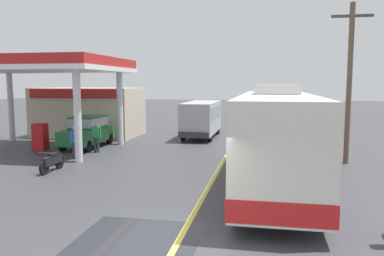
{
  "coord_description": "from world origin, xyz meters",
  "views": [
    {
      "loc": [
        1.99,
        -8.14,
        3.72
      ],
      "look_at": [
        -1.5,
        10.0,
        1.6
      ],
      "focal_mm": 36.41,
      "sensor_mm": 36.0,
      "label": 1
    }
  ],
  "objects": [
    {
      "name": "car_at_pump",
      "position": [
        -8.29,
        12.92,
        1.01
      ],
      "size": [
        1.7,
        4.2,
        1.82
      ],
      "color": "#1E602D",
      "rests_on": "ground"
    },
    {
      "name": "pedestrian_near_pump",
      "position": [
        -7.25,
        9.38,
        0.93
      ],
      "size": [
        0.55,
        0.22,
        1.66
      ],
      "color": "#33333F",
      "rests_on": "ground"
    },
    {
      "name": "gas_station_roadside",
      "position": [
        -10.45,
        15.66,
        2.63
      ],
      "size": [
        9.1,
        11.95,
        5.1
      ],
      "color": "#B21E1E",
      "rests_on": "ground"
    },
    {
      "name": "pedestrian_by_shop",
      "position": [
        -7.01,
        11.3,
        0.93
      ],
      "size": [
        0.55,
        0.22,
        1.66
      ],
      "color": "#33333F",
      "rests_on": "ground"
    },
    {
      "name": "lane_divider_stripe",
      "position": [
        0.0,
        15.0,
        0.0
      ],
      "size": [
        0.16,
        50.0,
        0.01
      ],
      "primitive_type": "cube",
      "color": "#D8CC4C",
      "rests_on": "ground"
    },
    {
      "name": "coach_bus_main",
      "position": [
        2.35,
        6.11,
        1.72
      ],
      "size": [
        2.6,
        11.04,
        3.69
      ],
      "color": "silver",
      "rests_on": "ground"
    },
    {
      "name": "utility_pole_roadside",
      "position": [
        5.67,
        10.75,
        3.84
      ],
      "size": [
        1.8,
        0.24,
        7.32
      ],
      "color": "brown",
      "rests_on": "ground"
    },
    {
      "name": "motorcycle_parked_forecourt",
      "position": [
        -6.89,
        6.64,
        0.44
      ],
      "size": [
        0.55,
        1.8,
        0.92
      ],
      "color": "black",
      "rests_on": "ground"
    },
    {
      "name": "ground",
      "position": [
        0.0,
        20.0,
        0.0
      ],
      "size": [
        120.0,
        120.0,
        0.0
      ],
      "primitive_type": "plane",
      "color": "#38383D"
    },
    {
      "name": "minibus_opposing_lane",
      "position": [
        -2.42,
        18.32,
        1.47
      ],
      "size": [
        2.04,
        6.13,
        2.44
      ],
      "color": "#A5A5AD",
      "rests_on": "ground"
    }
  ]
}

